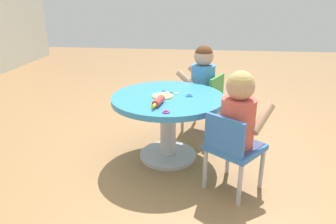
% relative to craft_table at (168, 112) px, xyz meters
% --- Properties ---
extents(ground_plane, '(10.00, 10.00, 0.00)m').
position_rel_craft_table_xyz_m(ground_plane, '(0.00, 0.00, -0.37)').
color(ground_plane, '#9E7247').
extents(craft_table, '(0.83, 0.83, 0.50)m').
position_rel_craft_table_xyz_m(craft_table, '(0.00, 0.00, 0.00)').
color(craft_table, silver).
rests_on(craft_table, ground).
extents(child_chair_left, '(0.42, 0.42, 0.54)m').
position_rel_craft_table_xyz_m(child_chair_left, '(-0.39, -0.45, -0.07)').
color(child_chair_left, '#B7B7BC').
rests_on(child_chair_left, ground).
extents(seated_child_left, '(0.44, 0.42, 0.51)m').
position_rel_craft_table_xyz_m(seated_child_left, '(-0.36, -0.47, 0.16)').
color(seated_child_left, '#3F4772').
rests_on(seated_child_left, ground).
extents(child_chair_right, '(0.40, 0.40, 0.54)m').
position_rel_craft_table_xyz_m(child_chair_right, '(0.53, -0.28, -0.07)').
color(child_chair_right, '#B7B7BC').
rests_on(child_chair_right, ground).
extents(seated_child_right, '(0.39, 0.43, 0.51)m').
position_rel_craft_table_xyz_m(seated_child_right, '(0.54, -0.24, 0.16)').
color(seated_child_right, '#3F4772').
rests_on(seated_child_right, ground).
extents(rolling_pin, '(0.23, 0.07, 0.05)m').
position_rel_craft_table_xyz_m(rolling_pin, '(-0.19, 0.04, 0.15)').
color(rolling_pin, '#D83F3F').
rests_on(rolling_pin, craft_table).
extents(craft_scissors, '(0.08, 0.14, 0.01)m').
position_rel_craft_table_xyz_m(craft_scissors, '(0.08, 0.02, 0.13)').
color(craft_scissors, silver).
rests_on(craft_scissors, craft_table).
extents(playdough_blob_0, '(0.15, 0.15, 0.01)m').
position_rel_craft_table_xyz_m(playdough_blob_0, '(-0.02, 0.04, 0.13)').
color(playdough_blob_0, '#F2CC72').
rests_on(playdough_blob_0, craft_table).
extents(cookie_cutter_0, '(0.05, 0.05, 0.01)m').
position_rel_craft_table_xyz_m(cookie_cutter_0, '(-0.34, -0.03, 0.13)').
color(cookie_cutter_0, '#D83FA5').
rests_on(cookie_cutter_0, craft_table).
extents(cookie_cutter_1, '(0.06, 0.06, 0.01)m').
position_rel_craft_table_xyz_m(cookie_cutter_1, '(0.02, -0.15, 0.13)').
color(cookie_cutter_1, '#3F99D8').
rests_on(cookie_cutter_1, craft_table).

